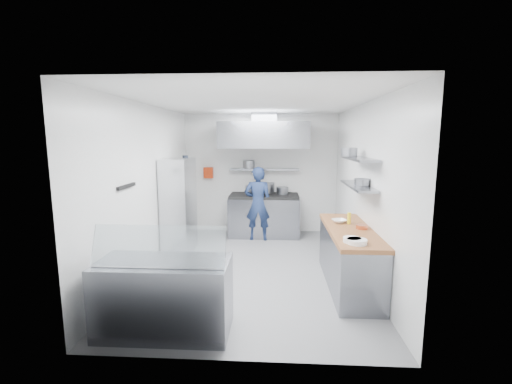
# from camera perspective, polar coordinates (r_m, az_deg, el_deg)

# --- Properties ---
(floor) EXTENTS (5.00, 5.00, 0.00)m
(floor) POSITION_cam_1_polar(r_m,az_deg,el_deg) (6.07, -0.34, -12.63)
(floor) COLOR slate
(floor) RESTS_ON ground
(ceiling) EXTENTS (5.00, 5.00, 0.00)m
(ceiling) POSITION_cam_1_polar(r_m,az_deg,el_deg) (5.68, -0.36, 14.69)
(ceiling) COLOR silver
(ceiling) RESTS_ON wall_back
(wall_back) EXTENTS (3.60, 2.80, 0.02)m
(wall_back) POSITION_cam_1_polar(r_m,az_deg,el_deg) (8.19, 0.78, 3.08)
(wall_back) COLOR white
(wall_back) RESTS_ON floor
(wall_front) EXTENTS (3.60, 2.80, 0.02)m
(wall_front) POSITION_cam_1_polar(r_m,az_deg,el_deg) (3.26, -3.19, -5.76)
(wall_front) COLOR white
(wall_front) RESTS_ON floor
(wall_left) EXTENTS (2.80, 5.00, 0.02)m
(wall_left) POSITION_cam_1_polar(r_m,az_deg,el_deg) (6.09, -17.50, 0.68)
(wall_left) COLOR white
(wall_left) RESTS_ON floor
(wall_right) EXTENTS (2.80, 5.00, 0.02)m
(wall_right) POSITION_cam_1_polar(r_m,az_deg,el_deg) (5.87, 17.45, 0.39)
(wall_right) COLOR white
(wall_right) RESTS_ON floor
(gas_range) EXTENTS (1.60, 0.80, 0.90)m
(gas_range) POSITION_cam_1_polar(r_m,az_deg,el_deg) (7.94, 1.35, -4.05)
(gas_range) COLOR gray
(gas_range) RESTS_ON floor
(cooktop) EXTENTS (1.57, 0.78, 0.06)m
(cooktop) POSITION_cam_1_polar(r_m,az_deg,el_deg) (7.85, 1.37, -0.63)
(cooktop) COLOR black
(cooktop) RESTS_ON gas_range
(stock_pot_left) EXTENTS (0.27, 0.27, 0.20)m
(stock_pot_left) POSITION_cam_1_polar(r_m,az_deg,el_deg) (7.92, -0.79, 0.40)
(stock_pot_left) COLOR slate
(stock_pot_left) RESTS_ON cooktop
(stock_pot_mid) EXTENTS (0.38, 0.38, 0.24)m
(stock_pot_mid) POSITION_cam_1_polar(r_m,az_deg,el_deg) (8.12, 1.74, 0.76)
(stock_pot_mid) COLOR slate
(stock_pot_mid) RESTS_ON cooktop
(stock_pot_right) EXTENTS (0.28, 0.28, 0.16)m
(stock_pot_right) POSITION_cam_1_polar(r_m,az_deg,el_deg) (7.95, 4.42, 0.27)
(stock_pot_right) COLOR slate
(stock_pot_right) RESTS_ON cooktop
(over_range_shelf) EXTENTS (1.60, 0.30, 0.04)m
(over_range_shelf) POSITION_cam_1_polar(r_m,az_deg,el_deg) (8.01, 1.44, 3.81)
(over_range_shelf) COLOR gray
(over_range_shelf) RESTS_ON wall_back
(shelf_pot_a) EXTENTS (0.27, 0.27, 0.18)m
(shelf_pot_a) POSITION_cam_1_polar(r_m,az_deg,el_deg) (8.08, -1.20, 4.64)
(shelf_pot_a) COLOR slate
(shelf_pot_a) RESTS_ON over_range_shelf
(extractor_hood) EXTENTS (1.90, 1.15, 0.55)m
(extractor_hood) POSITION_cam_1_polar(r_m,az_deg,el_deg) (7.57, 1.36, 9.43)
(extractor_hood) COLOR gray
(extractor_hood) RESTS_ON wall_back
(hood_duct) EXTENTS (0.55, 0.55, 0.24)m
(hood_duct) POSITION_cam_1_polar(r_m,az_deg,el_deg) (7.80, 1.43, 12.21)
(hood_duct) COLOR slate
(hood_duct) RESTS_ON extractor_hood
(red_firebox) EXTENTS (0.22, 0.10, 0.26)m
(red_firebox) POSITION_cam_1_polar(r_m,az_deg,el_deg) (8.28, -7.94, 3.20)
(red_firebox) COLOR #B72D0E
(red_firebox) RESTS_ON wall_back
(chef) EXTENTS (0.60, 0.39, 1.63)m
(chef) POSITION_cam_1_polar(r_m,az_deg,el_deg) (7.51, 0.31, -1.94)
(chef) COLOR #18264A
(chef) RESTS_ON floor
(wire_rack) EXTENTS (0.50, 0.90, 1.85)m
(wire_rack) POSITION_cam_1_polar(r_m,az_deg,el_deg) (6.88, -12.71, -2.24)
(wire_rack) COLOR silver
(wire_rack) RESTS_ON floor
(rack_bin_a) EXTENTS (0.17, 0.21, 0.19)m
(rack_bin_a) POSITION_cam_1_polar(r_m,az_deg,el_deg) (7.16, -12.08, -2.81)
(rack_bin_a) COLOR white
(rack_bin_a) RESTS_ON wire_rack
(rack_bin_b) EXTENTS (0.15, 0.19, 0.17)m
(rack_bin_b) POSITION_cam_1_polar(r_m,az_deg,el_deg) (7.43, -11.46, 1.54)
(rack_bin_b) COLOR yellow
(rack_bin_b) RESTS_ON wire_rack
(rack_jar) EXTENTS (0.11, 0.11, 0.18)m
(rack_jar) POSITION_cam_1_polar(r_m,az_deg,el_deg) (7.14, -11.69, 5.27)
(rack_jar) COLOR black
(rack_jar) RESTS_ON wire_rack
(knife_strip) EXTENTS (0.04, 0.55, 0.05)m
(knife_strip) POSITION_cam_1_polar(r_m,az_deg,el_deg) (5.24, -20.78, 0.90)
(knife_strip) COLOR black
(knife_strip) RESTS_ON wall_left
(prep_counter_base) EXTENTS (0.62, 2.00, 0.84)m
(prep_counter_base) POSITION_cam_1_polar(r_m,az_deg,el_deg) (5.46, 15.20, -10.73)
(prep_counter_base) COLOR gray
(prep_counter_base) RESTS_ON floor
(prep_counter_top) EXTENTS (0.65, 2.04, 0.06)m
(prep_counter_top) POSITION_cam_1_polar(r_m,az_deg,el_deg) (5.33, 15.39, -6.17)
(prep_counter_top) COLOR #975930
(prep_counter_top) RESTS_ON prep_counter_base
(plate_stack_a) EXTENTS (0.26, 0.26, 0.06)m
(plate_stack_a) POSITION_cam_1_polar(r_m,az_deg,el_deg) (4.58, 16.48, -7.91)
(plate_stack_a) COLOR white
(plate_stack_a) RESTS_ON prep_counter_top
(plate_stack_b) EXTENTS (0.23, 0.23, 0.06)m
(plate_stack_b) POSITION_cam_1_polar(r_m,az_deg,el_deg) (4.63, 15.72, -7.69)
(plate_stack_b) COLOR white
(plate_stack_b) RESTS_ON prep_counter_top
(copper_pan) EXTENTS (0.17, 0.17, 0.06)m
(copper_pan) POSITION_cam_1_polar(r_m,az_deg,el_deg) (5.34, 17.24, -5.56)
(copper_pan) COLOR #CA6339
(copper_pan) RESTS_ON prep_counter_top
(squeeze_bottle) EXTENTS (0.06, 0.06, 0.18)m
(squeeze_bottle) POSITION_cam_1_polar(r_m,az_deg,el_deg) (5.57, 15.25, -4.24)
(squeeze_bottle) COLOR yellow
(squeeze_bottle) RESTS_ON prep_counter_top
(mixing_bowl) EXTENTS (0.28, 0.28, 0.05)m
(mixing_bowl) POSITION_cam_1_polar(r_m,az_deg,el_deg) (5.63, 13.68, -4.72)
(mixing_bowl) COLOR white
(mixing_bowl) RESTS_ON prep_counter_top
(wall_shelf_lower) EXTENTS (0.30, 1.30, 0.04)m
(wall_shelf_lower) POSITION_cam_1_polar(r_m,az_deg,el_deg) (5.53, 16.64, 0.98)
(wall_shelf_lower) COLOR gray
(wall_shelf_lower) RESTS_ON wall_right
(wall_shelf_upper) EXTENTS (0.30, 1.30, 0.04)m
(wall_shelf_upper) POSITION_cam_1_polar(r_m,az_deg,el_deg) (5.50, 16.84, 5.32)
(wall_shelf_upper) COLOR gray
(wall_shelf_upper) RESTS_ON wall_right
(shelf_pot_c) EXTENTS (0.24, 0.24, 0.10)m
(shelf_pot_c) POSITION_cam_1_polar(r_m,az_deg,el_deg) (5.49, 17.25, 1.63)
(shelf_pot_c) COLOR slate
(shelf_pot_c) RESTS_ON wall_shelf_lower
(shelf_pot_d) EXTENTS (0.26, 0.26, 0.14)m
(shelf_pot_d) POSITION_cam_1_polar(r_m,az_deg,el_deg) (5.84, 15.26, 6.46)
(shelf_pot_d) COLOR slate
(shelf_pot_d) RESTS_ON wall_shelf_upper
(display_case) EXTENTS (1.50, 0.70, 0.85)m
(display_case) POSITION_cam_1_polar(r_m,az_deg,el_deg) (4.25, -14.99, -16.49)
(display_case) COLOR gray
(display_case) RESTS_ON floor
(display_glass) EXTENTS (1.47, 0.19, 0.42)m
(display_glass) POSITION_cam_1_polar(r_m,az_deg,el_deg) (3.91, -15.92, -8.63)
(display_glass) COLOR silver
(display_glass) RESTS_ON display_case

